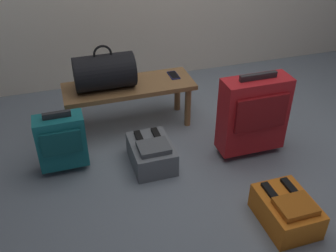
{
  "coord_description": "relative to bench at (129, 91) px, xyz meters",
  "views": [
    {
      "loc": [
        -1.06,
        -1.87,
        1.73
      ],
      "look_at": [
        -0.39,
        0.26,
        0.25
      ],
      "focal_mm": 41.21,
      "sensor_mm": 36.0,
      "label": 1
    }
  ],
  "objects": [
    {
      "name": "backpack_grey",
      "position": [
        0.03,
        -0.53,
        -0.22
      ],
      "size": [
        0.28,
        0.38,
        0.21
      ],
      "color": "slate",
      "rests_on": "ground"
    },
    {
      "name": "suitcase_small_teal",
      "position": [
        -0.56,
        -0.41,
        -0.08
      ],
      "size": [
        0.32,
        0.19,
        0.46
      ],
      "color": "#14666B",
      "rests_on": "ground"
    },
    {
      "name": "cell_phone",
      "position": [
        0.37,
        0.04,
        0.06
      ],
      "size": [
        0.07,
        0.14,
        0.01
      ],
      "color": "#191E4C",
      "rests_on": "bench"
    },
    {
      "name": "suitcase_upright_red",
      "position": [
        0.74,
        -0.61,
        0.01
      ],
      "size": [
        0.47,
        0.2,
        0.63
      ],
      "color": "red",
      "rests_on": "ground"
    },
    {
      "name": "ground_plane",
      "position": [
        0.56,
        -0.73,
        -0.32
      ],
      "size": [
        6.6,
        6.6,
        0.0
      ],
      "primitive_type": "plane",
      "color": "slate"
    },
    {
      "name": "backpack_orange",
      "position": [
        0.63,
        -1.29,
        -0.22
      ],
      "size": [
        0.28,
        0.38,
        0.21
      ],
      "color": "orange",
      "rests_on": "ground"
    },
    {
      "name": "bench",
      "position": [
        0.0,
        0.0,
        0.0
      ],
      "size": [
        1.0,
        0.36,
        0.37
      ],
      "color": "olive",
      "rests_on": "ground"
    },
    {
      "name": "duffel_bag_black",
      "position": [
        -0.18,
        -0.0,
        0.19
      ],
      "size": [
        0.44,
        0.26,
        0.34
      ],
      "color": "black",
      "rests_on": "bench"
    }
  ]
}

